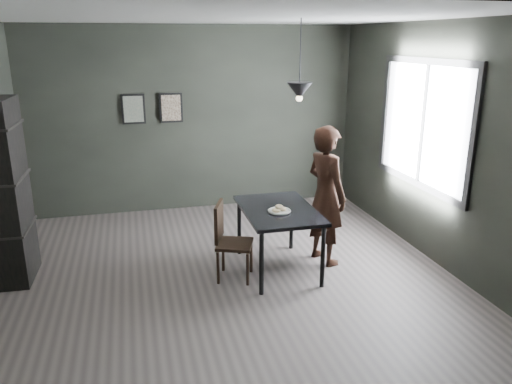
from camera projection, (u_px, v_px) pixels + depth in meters
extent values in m
plane|color=#3C3534|center=(228.00, 274.00, 5.73)|extent=(5.00, 5.00, 0.00)
cube|color=black|center=(195.00, 120.00, 7.63)|extent=(5.00, 0.10, 2.80)
cube|color=silver|center=(223.00, 17.00, 4.90)|extent=(5.00, 5.00, 0.02)
cube|color=white|center=(424.00, 124.00, 6.02)|extent=(0.02, 1.80, 1.40)
cube|color=black|center=(423.00, 124.00, 6.02)|extent=(0.04, 1.96, 1.56)
cube|color=black|center=(278.00, 210.00, 5.65)|extent=(0.80, 1.20, 0.04)
cylinder|color=black|center=(262.00, 263.00, 5.18)|extent=(0.05, 0.05, 0.71)
cylinder|color=black|center=(323.00, 257.00, 5.34)|extent=(0.05, 0.05, 0.71)
cylinder|color=black|center=(239.00, 227.00, 6.18)|extent=(0.05, 0.05, 0.71)
cylinder|color=black|center=(291.00, 222.00, 6.34)|extent=(0.05, 0.05, 0.71)
cylinder|color=silver|center=(279.00, 212.00, 5.53)|extent=(0.23, 0.23, 0.01)
torus|color=#FAEDC3|center=(282.00, 209.00, 5.54)|extent=(0.09, 0.09, 0.03)
torus|color=#FAEDC3|center=(276.00, 210.00, 5.50)|extent=(0.09, 0.09, 0.03)
torus|color=#FAEDC3|center=(279.00, 207.00, 5.51)|extent=(0.14, 0.14, 0.05)
imported|color=black|center=(326.00, 195.00, 5.85)|extent=(0.56, 0.70, 1.66)
cube|color=black|center=(235.00, 244.00, 5.53)|extent=(0.49, 0.49, 0.04)
cube|color=black|center=(219.00, 221.00, 5.47)|extent=(0.17, 0.37, 0.42)
cylinder|color=black|center=(218.00, 268.00, 5.46)|extent=(0.03, 0.03, 0.37)
cylinder|color=black|center=(248.00, 270.00, 5.43)|extent=(0.03, 0.03, 0.37)
cylinder|color=black|center=(223.00, 256.00, 5.77)|extent=(0.03, 0.03, 0.37)
cylinder|color=black|center=(251.00, 257.00, 5.74)|extent=(0.03, 0.03, 0.37)
cube|color=black|center=(5.00, 193.00, 5.35)|extent=(0.40, 0.68, 2.02)
cylinder|color=black|center=(300.00, 55.00, 5.30)|extent=(0.01, 0.01, 0.75)
cone|color=black|center=(299.00, 91.00, 5.41)|extent=(0.28, 0.28, 0.18)
sphere|color=#FFE0B2|center=(299.00, 98.00, 5.44)|extent=(0.07, 0.07, 0.07)
cube|color=black|center=(133.00, 109.00, 7.33)|extent=(0.34, 0.03, 0.44)
cube|color=#3B5248|center=(133.00, 109.00, 7.31)|extent=(0.28, 0.01, 0.38)
cube|color=black|center=(171.00, 108.00, 7.46)|extent=(0.34, 0.03, 0.44)
cube|color=brown|center=(171.00, 108.00, 7.44)|extent=(0.28, 0.01, 0.38)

